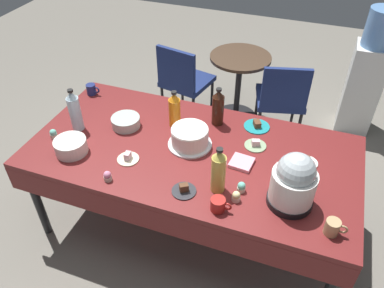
# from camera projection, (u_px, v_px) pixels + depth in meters

# --- Properties ---
(ground) EXTENTS (9.00, 9.00, 0.00)m
(ground) POSITION_uv_depth(u_px,v_px,m) (192.00, 221.00, 3.05)
(ground) COLOR slate
(potluck_table) EXTENTS (2.20, 1.10, 0.75)m
(potluck_table) POSITION_uv_depth(u_px,v_px,m) (192.00, 157.00, 2.61)
(potluck_table) COLOR maroon
(potluck_table) RESTS_ON ground
(frosted_layer_cake) EXTENTS (0.30, 0.30, 0.14)m
(frosted_layer_cake) POSITION_uv_depth(u_px,v_px,m) (190.00, 137.00, 2.57)
(frosted_layer_cake) COLOR silver
(frosted_layer_cake) RESTS_ON potluck_table
(slow_cooker) EXTENTS (0.26, 0.26, 0.35)m
(slow_cooker) POSITION_uv_depth(u_px,v_px,m) (294.00, 182.00, 2.10)
(slow_cooker) COLOR black
(slow_cooker) RESTS_ON potluck_table
(glass_salad_bowl) EXTENTS (0.21, 0.21, 0.07)m
(glass_salad_bowl) POSITION_uv_depth(u_px,v_px,m) (126.00, 122.00, 2.76)
(glass_salad_bowl) COLOR #B2C6BC
(glass_salad_bowl) RESTS_ON potluck_table
(ceramic_snack_bowl) EXTENTS (0.21, 0.21, 0.10)m
(ceramic_snack_bowl) POSITION_uv_depth(u_px,v_px,m) (71.00, 146.00, 2.52)
(ceramic_snack_bowl) COLOR silver
(ceramic_snack_bowl) RESTS_ON potluck_table
(dessert_plate_sage) EXTENTS (0.15, 0.15, 0.05)m
(dessert_plate_sage) POSITION_uv_depth(u_px,v_px,m) (255.00, 145.00, 2.59)
(dessert_plate_sage) COLOR #8CA87F
(dessert_plate_sage) RESTS_ON potluck_table
(dessert_plate_charcoal) EXTENTS (0.15, 0.15, 0.06)m
(dessert_plate_charcoal) POSITION_uv_depth(u_px,v_px,m) (184.00, 190.00, 2.27)
(dessert_plate_charcoal) COLOR #2D2D33
(dessert_plate_charcoal) RESTS_ON potluck_table
(dessert_plate_cream) EXTENTS (0.14, 0.14, 0.06)m
(dessert_plate_cream) POSITION_uv_depth(u_px,v_px,m) (128.00, 158.00, 2.49)
(dessert_plate_cream) COLOR beige
(dessert_plate_cream) RESTS_ON potluck_table
(dessert_plate_teal) EXTENTS (0.19, 0.19, 0.05)m
(dessert_plate_teal) POSITION_uv_depth(u_px,v_px,m) (257.00, 126.00, 2.76)
(dessert_plate_teal) COLOR teal
(dessert_plate_teal) RESTS_ON potluck_table
(dessert_plate_white) EXTENTS (0.14, 0.14, 0.05)m
(dessert_plate_white) POSITION_uv_depth(u_px,v_px,m) (307.00, 162.00, 2.46)
(dessert_plate_white) COLOR white
(dessert_plate_white) RESTS_ON potluck_table
(cupcake_mint) EXTENTS (0.05, 0.05, 0.07)m
(cupcake_mint) POSITION_uv_depth(u_px,v_px,m) (236.00, 197.00, 2.20)
(cupcake_mint) COLOR beige
(cupcake_mint) RESTS_ON potluck_table
(cupcake_vanilla) EXTENTS (0.05, 0.05, 0.07)m
(cupcake_vanilla) POSITION_uv_depth(u_px,v_px,m) (241.00, 187.00, 2.26)
(cupcake_vanilla) COLOR beige
(cupcake_vanilla) RESTS_ON potluck_table
(cupcake_lemon) EXTENTS (0.05, 0.05, 0.07)m
(cupcake_lemon) POSITION_uv_depth(u_px,v_px,m) (53.00, 134.00, 2.66)
(cupcake_lemon) COLOR beige
(cupcake_lemon) RESTS_ON potluck_table
(cupcake_cocoa) EXTENTS (0.05, 0.05, 0.07)m
(cupcake_cocoa) POSITION_uv_depth(u_px,v_px,m) (108.00, 176.00, 2.33)
(cupcake_cocoa) COLOR beige
(cupcake_cocoa) RESTS_ON potluck_table
(soda_bottle_orange_juice) EXTENTS (0.08, 0.08, 0.28)m
(soda_bottle_orange_juice) POSITION_uv_depth(u_px,v_px,m) (175.00, 110.00, 2.71)
(soda_bottle_orange_juice) COLOR orange
(soda_bottle_orange_juice) RESTS_ON potluck_table
(soda_bottle_cola) EXTENTS (0.09, 0.09, 0.29)m
(soda_bottle_cola) POSITION_uv_depth(u_px,v_px,m) (218.00, 108.00, 2.72)
(soda_bottle_cola) COLOR #33190F
(soda_bottle_cola) RESTS_ON potluck_table
(soda_bottle_water) EXTENTS (0.08, 0.08, 0.32)m
(soda_bottle_water) POSITION_uv_depth(u_px,v_px,m) (75.00, 111.00, 2.66)
(soda_bottle_water) COLOR silver
(soda_bottle_water) RESTS_ON potluck_table
(soda_bottle_ginger_ale) EXTENTS (0.09, 0.09, 0.32)m
(soda_bottle_ginger_ale) POSITION_uv_depth(u_px,v_px,m) (218.00, 171.00, 2.20)
(soda_bottle_ginger_ale) COLOR gold
(soda_bottle_ginger_ale) RESTS_ON potluck_table
(coffee_mug_red) EXTENTS (0.12, 0.09, 0.08)m
(coffee_mug_red) POSITION_uv_depth(u_px,v_px,m) (218.00, 205.00, 2.14)
(coffee_mug_red) COLOR #B2231E
(coffee_mug_red) RESTS_ON potluck_table
(coffee_mug_tan) EXTENTS (0.12, 0.08, 0.09)m
(coffee_mug_tan) POSITION_uv_depth(u_px,v_px,m) (333.00, 227.00, 2.01)
(coffee_mug_tan) COLOR tan
(coffee_mug_tan) RESTS_ON potluck_table
(coffee_mug_navy) EXTENTS (0.11, 0.08, 0.09)m
(coffee_mug_navy) POSITION_uv_depth(u_px,v_px,m) (92.00, 89.00, 3.09)
(coffee_mug_navy) COLOR navy
(coffee_mug_navy) RESTS_ON potluck_table
(paper_napkin_stack) EXTENTS (0.15, 0.15, 0.02)m
(paper_napkin_stack) POSITION_uv_depth(u_px,v_px,m) (242.00, 163.00, 2.46)
(paper_napkin_stack) COLOR pink
(paper_napkin_stack) RESTS_ON potluck_table
(maroon_chair_left) EXTENTS (0.52, 0.52, 0.85)m
(maroon_chair_left) POSITION_uv_depth(u_px,v_px,m) (183.00, 79.00, 3.83)
(maroon_chair_left) COLOR navy
(maroon_chair_left) RESTS_ON ground
(maroon_chair_right) EXTENTS (0.54, 0.54, 0.85)m
(maroon_chair_right) POSITION_uv_depth(u_px,v_px,m) (282.00, 97.00, 3.57)
(maroon_chair_right) COLOR navy
(maroon_chair_right) RESTS_ON ground
(round_cafe_table) EXTENTS (0.60, 0.60, 0.72)m
(round_cafe_table) POSITION_uv_depth(u_px,v_px,m) (239.00, 76.00, 3.85)
(round_cafe_table) COLOR #473323
(round_cafe_table) RESTS_ON ground
(water_cooler) EXTENTS (0.32, 0.32, 1.24)m
(water_cooler) POSITION_uv_depth(u_px,v_px,m) (366.00, 76.00, 3.67)
(water_cooler) COLOR silver
(water_cooler) RESTS_ON ground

